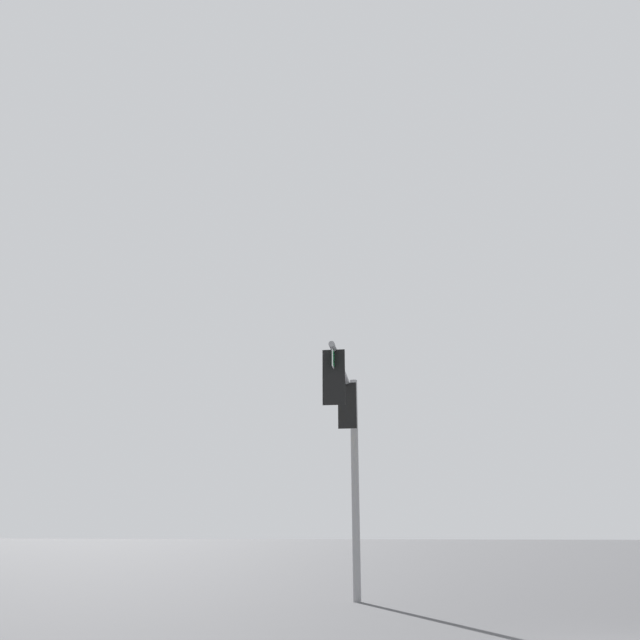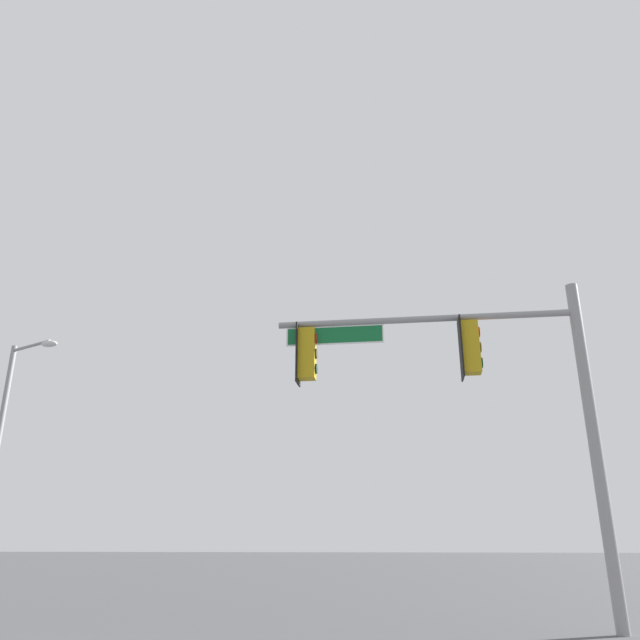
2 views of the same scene
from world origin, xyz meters
name	(u,v)px [view 1 (image 1 of 2)]	position (x,y,z in m)	size (l,w,h in m)	color
signal_pole_near	(348,434)	(-5.43, -6.53, 4.52)	(6.26, 0.98, 6.56)	gray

